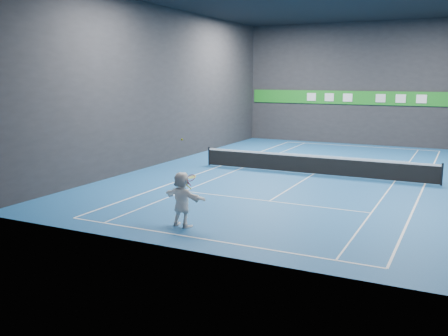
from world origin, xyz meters
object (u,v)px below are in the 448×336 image
at_px(player, 182,199).
at_px(tennis_net, 314,164).
at_px(tennis_ball, 182,140).
at_px(tennis_racket, 191,179).

height_order(player, tennis_net, player).
height_order(tennis_ball, tennis_net, tennis_ball).
xyz_separation_m(player, tennis_racket, (0.33, 0.05, 0.72)).
distance_m(tennis_ball, tennis_racket, 1.37).
xyz_separation_m(tennis_net, tennis_racket, (-1.10, -10.94, 1.13)).
relative_size(player, tennis_net, 0.15).
bearing_deg(tennis_ball, tennis_net, 82.13).
bearing_deg(tennis_net, tennis_racket, -95.73).
bearing_deg(tennis_racket, tennis_ball, 162.06).
relative_size(player, tennis_ball, 27.38).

